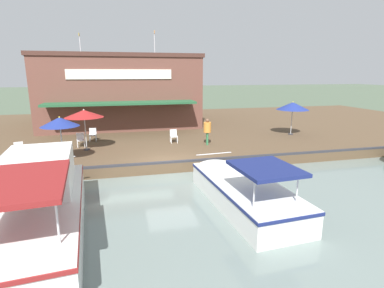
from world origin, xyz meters
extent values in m
plane|color=#4C5B47|center=(0.00, 0.00, 0.00)|extent=(220.00, 220.00, 0.00)
cube|color=brown|center=(-11.00, 0.00, 0.30)|extent=(22.00, 56.00, 0.60)
cube|color=#2D2D33|center=(-0.10, 0.00, 0.65)|extent=(0.20, 50.40, 0.10)
cube|color=brown|center=(-13.73, -2.15, 3.39)|extent=(9.64, 12.57, 5.59)
cube|color=#472A23|center=(-13.73, -2.15, 6.34)|extent=(9.84, 12.82, 0.30)
cube|color=#235633|center=(-8.00, -2.15, 2.90)|extent=(1.80, 10.68, 0.16)
cube|color=silver|center=(-8.86, -2.15, 4.93)|extent=(0.08, 7.54, 0.70)
cylinder|color=silver|center=(-13.73, 0.99, 7.43)|extent=(0.06, 0.06, 2.48)
cube|color=orange|center=(-13.55, 0.99, 8.52)|extent=(0.36, 0.03, 0.24)
cylinder|color=silver|center=(-13.73, -5.29, 7.24)|extent=(0.06, 0.06, 2.10)
cube|color=gold|center=(-13.55, -5.29, 8.14)|extent=(0.36, 0.03, 0.24)
cylinder|color=#B7B7B7|center=(-3.85, -4.33, 1.71)|extent=(0.06, 0.06, 2.21)
cylinder|color=#2D2D33|center=(-3.85, -4.33, 0.63)|extent=(0.36, 0.36, 0.06)
cone|color=maroon|center=(-3.85, -4.33, 2.75)|extent=(2.19, 2.19, 0.42)
cone|color=white|center=(-3.85, -4.33, 2.77)|extent=(1.36, 1.36, 0.34)
sphere|color=white|center=(-3.85, -4.33, 2.96)|extent=(0.08, 0.08, 0.08)
cylinder|color=#B7B7B7|center=(-1.61, -5.25, 1.66)|extent=(0.06, 0.06, 2.13)
cylinder|color=#2D2D33|center=(-1.61, -5.25, 0.63)|extent=(0.36, 0.36, 0.06)
cone|color=navy|center=(-1.61, -5.25, 2.66)|extent=(1.86, 1.86, 0.45)
cone|color=yellow|center=(-1.61, -5.25, 2.68)|extent=(1.15, 1.15, 0.36)
sphere|color=yellow|center=(-1.61, -5.25, 2.89)|extent=(0.08, 0.08, 0.08)
cylinder|color=#B7B7B7|center=(-5.15, 9.84, 1.69)|extent=(0.06, 0.06, 2.18)
cylinder|color=#2D2D33|center=(-5.15, 9.84, 0.63)|extent=(0.36, 0.36, 0.06)
cone|color=navy|center=(-5.15, 9.84, 2.70)|extent=(2.29, 2.29, 0.55)
cone|color=yellow|center=(-5.15, 9.84, 2.72)|extent=(1.42, 1.42, 0.44)
sphere|color=yellow|center=(-5.15, 9.84, 2.97)|extent=(0.08, 0.08, 0.08)
cube|color=white|center=(-6.02, -3.96, 0.81)|extent=(0.04, 0.04, 0.42)
cube|color=white|center=(-6.02, -4.36, 0.81)|extent=(0.04, 0.04, 0.42)
cube|color=white|center=(-6.42, -3.95, 0.81)|extent=(0.04, 0.04, 0.42)
cube|color=white|center=(-6.42, -4.35, 0.81)|extent=(0.04, 0.04, 0.42)
cube|color=white|center=(-6.22, -4.16, 1.03)|extent=(0.45, 0.45, 0.05)
cube|color=white|center=(-6.42, -4.15, 1.25)|extent=(0.05, 0.44, 0.40)
cube|color=white|center=(-4.55, -4.52, 0.81)|extent=(0.05, 0.05, 0.42)
cube|color=white|center=(-4.48, -4.91, 0.81)|extent=(0.05, 0.05, 0.42)
cube|color=white|center=(-4.94, -4.58, 0.81)|extent=(0.05, 0.05, 0.42)
cube|color=white|center=(-4.88, -4.97, 0.81)|extent=(0.05, 0.05, 0.42)
cube|color=white|center=(-4.71, -4.74, 1.03)|extent=(0.50, 0.50, 0.05)
cube|color=white|center=(-4.91, -4.78, 1.25)|extent=(0.11, 0.44, 0.40)
cube|color=white|center=(-2.75, -7.32, 0.81)|extent=(0.05, 0.05, 0.42)
cube|color=white|center=(-2.57, -7.67, 0.81)|extent=(0.05, 0.05, 0.42)
cube|color=white|center=(-3.11, -7.49, 0.81)|extent=(0.05, 0.05, 0.42)
cube|color=white|center=(-2.93, -7.85, 0.81)|extent=(0.05, 0.05, 0.42)
cube|color=white|center=(-2.84, -7.58, 1.03)|extent=(0.59, 0.59, 0.05)
cube|color=white|center=(-3.02, -7.67, 1.25)|extent=(0.23, 0.41, 0.40)
cube|color=white|center=(-4.29, 1.19, 0.81)|extent=(0.04, 0.04, 0.42)
cube|color=white|center=(-4.29, 0.79, 0.81)|extent=(0.04, 0.04, 0.42)
cube|color=white|center=(-4.69, 1.19, 0.81)|extent=(0.04, 0.04, 0.42)
cube|color=white|center=(-4.69, 0.79, 0.81)|extent=(0.04, 0.04, 0.42)
cube|color=white|center=(-4.49, 0.99, 1.03)|extent=(0.44, 0.44, 0.05)
cube|color=white|center=(-4.69, 0.99, 1.25)|extent=(0.04, 0.44, 0.40)
cylinder|color=#337547|center=(-3.39, 2.92, 1.00)|extent=(0.13, 0.13, 0.80)
cylinder|color=#337547|center=(-3.55, 2.95, 1.00)|extent=(0.13, 0.13, 0.80)
cylinder|color=orange|center=(-3.47, 2.94, 1.72)|extent=(0.47, 0.47, 0.64)
sphere|color=brown|center=(-3.47, 2.94, 2.15)|extent=(0.22, 0.22, 0.22)
cube|color=white|center=(5.17, -4.91, 0.68)|extent=(7.36, 3.21, 1.21)
ellipsoid|color=white|center=(1.61, -5.25, 0.68)|extent=(2.74, 2.66, 1.21)
cube|color=maroon|center=(5.17, -4.91, 1.21)|extent=(7.45, 3.26, 0.10)
cube|color=white|center=(3.91, -5.03, 1.88)|extent=(3.34, 2.33, 1.18)
cube|color=black|center=(5.46, -4.89, 2.02)|extent=(0.23, 1.79, 0.41)
cube|color=maroon|center=(6.84, -4.76, 2.51)|extent=(3.18, 2.45, 0.12)
cylinder|color=silver|center=(7.65, -3.78, 1.90)|extent=(0.05, 0.05, 1.23)
cylinder|color=silver|center=(1.31, -5.27, 1.59)|extent=(0.23, 2.04, 0.04)
cube|color=white|center=(4.36, 2.11, 0.55)|extent=(5.95, 2.61, 0.94)
ellipsoid|color=white|center=(1.46, 1.90, 0.55)|extent=(2.19, 2.23, 0.94)
cube|color=navy|center=(4.36, 2.11, 0.94)|extent=(6.02, 2.65, 0.10)
cube|color=navy|center=(5.73, 2.20, 1.99)|extent=(2.32, 2.02, 0.12)
cylinder|color=silver|center=(6.33, 3.02, 1.50)|extent=(0.05, 0.05, 0.97)
cylinder|color=silver|center=(6.44, 1.48, 1.50)|extent=(0.05, 0.05, 0.97)
cylinder|color=silver|center=(1.23, 1.88, 1.32)|extent=(0.16, 1.76, 0.04)
cylinder|color=brown|center=(-16.84, -8.46, 1.97)|extent=(0.30, 0.30, 2.75)
sphere|color=#2D6028|center=(-16.84, -8.46, 4.72)|extent=(3.66, 3.66, 3.66)
sphere|color=#2D6028|center=(-16.11, -9.01, 4.35)|extent=(2.56, 2.56, 2.56)
cylinder|color=brown|center=(-17.81, -5.24, 2.15)|extent=(0.36, 0.36, 3.10)
sphere|color=#427A38|center=(-17.81, -5.24, 4.99)|extent=(3.46, 3.46, 3.46)
sphere|color=#427A38|center=(-17.12, -5.75, 4.65)|extent=(2.42, 2.42, 2.42)
camera|label=1|loc=(14.19, -2.31, 5.00)|focal=28.00mm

